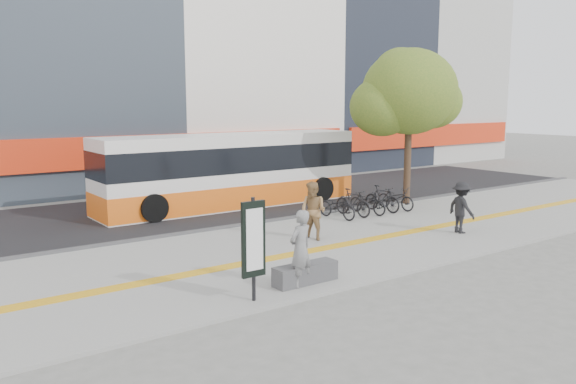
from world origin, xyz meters
TOP-DOWN VIEW (x-y plane):
  - ground at (0.00, 0.00)m, footprint 120.00×120.00m
  - sidewalk at (0.00, 1.50)m, footprint 40.00×7.00m
  - tactile_strip at (0.00, 1.00)m, footprint 40.00×0.45m
  - street at (0.00, 9.00)m, footprint 40.00×8.00m
  - curb at (0.00, 5.00)m, footprint 40.00×0.25m
  - bench at (-2.60, -1.20)m, footprint 1.60×0.45m
  - signboard at (-4.20, -1.51)m, footprint 0.55×0.10m
  - street_tree at (7.18, 4.82)m, footprint 4.40×3.80m
  - bus at (1.17, 8.50)m, footprint 10.82×2.57m
  - bicycle_row at (4.35, 4.00)m, footprint 3.74×1.76m
  - seated_woman at (-2.86, -1.35)m, footprint 0.72×0.55m
  - pedestrian_tan at (0.16, 1.99)m, footprint 0.89×1.02m
  - pedestrian_dark at (4.56, -0.02)m, footprint 0.79×1.15m

SIDE VIEW (x-z plane):
  - ground at x=0.00m, z-range 0.00..0.00m
  - street at x=0.00m, z-range 0.00..0.06m
  - sidewalk at x=0.00m, z-range 0.00..0.08m
  - curb at x=0.00m, z-range 0.00..0.14m
  - tactile_strip at x=0.00m, z-range 0.08..0.09m
  - bench at x=-2.60m, z-range 0.08..0.53m
  - bicycle_row at x=4.35m, z-range 0.05..1.04m
  - pedestrian_dark at x=4.56m, z-range 0.08..1.72m
  - seated_woman at x=-2.86m, z-range 0.08..1.84m
  - pedestrian_tan at x=0.16m, z-range 0.08..1.84m
  - signboard at x=-4.20m, z-range 0.27..2.47m
  - bus at x=1.17m, z-range -0.03..2.86m
  - street_tree at x=7.18m, z-range 1.36..7.67m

